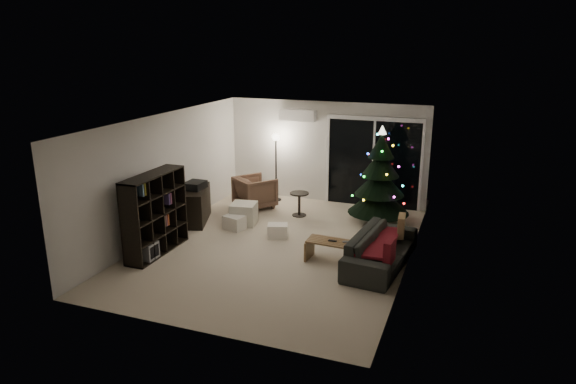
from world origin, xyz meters
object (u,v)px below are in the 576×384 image
bookshelf (147,213)px  coffee_table (340,253)px  christmas_tree (380,176)px  media_cabinet (196,205)px  armchair (255,192)px  sofa (381,249)px

bookshelf → coffee_table: bearing=-8.6°
bookshelf → christmas_tree: christmas_tree is taller
media_cabinet → christmas_tree: 4.11m
armchair → sofa: armchair is taller
bookshelf → armchair: bookshelf is taller
armchair → coffee_table: bearing=174.9°
sofa → coffee_table: 0.73m
armchair → media_cabinet: bearing=95.1°
sofa → christmas_tree: christmas_tree is taller
sofa → christmas_tree: 2.41m
bookshelf → media_cabinet: bearing=69.6°
media_cabinet → sofa: size_ratio=0.57×
bookshelf → armchair: size_ratio=1.82×
armchair → sofa: bearing=-177.2°
bookshelf → sofa: 4.41m
bookshelf → christmas_tree: (3.83, 3.11, 0.31)m
media_cabinet → coffee_table: bearing=-36.3°
sofa → coffee_table: bearing=107.1°
sofa → bookshelf: bearing=107.7°
armchair → christmas_tree: bearing=-145.0°
armchair → coffee_table: (2.76, -2.43, -0.19)m
coffee_table → christmas_tree: (0.24, 2.36, 0.89)m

